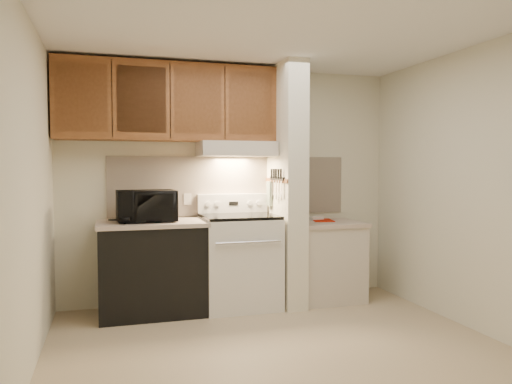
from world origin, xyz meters
name	(u,v)px	position (x,y,z in m)	size (l,w,h in m)	color
floor	(275,345)	(0.00, 0.00, 0.00)	(3.60, 3.60, 0.00)	tan
ceiling	(276,32)	(0.00, 0.00, 2.50)	(3.60, 3.60, 0.00)	white
wall_back	(231,184)	(0.00, 1.50, 1.25)	(3.60, 0.02, 2.50)	beige
wall_left	(30,194)	(-1.80, 0.00, 1.25)	(0.02, 3.00, 2.50)	beige
wall_right	(465,188)	(1.80, 0.00, 1.25)	(0.02, 3.00, 2.50)	beige
backsplash	(231,186)	(0.00, 1.49, 1.24)	(2.60, 0.02, 0.63)	#FFE4C9
range_body	(239,262)	(0.00, 1.16, 0.46)	(0.76, 0.65, 0.92)	silver
oven_window	(248,264)	(0.00, 0.84, 0.50)	(0.50, 0.01, 0.30)	black
oven_handle	(249,242)	(0.00, 0.80, 0.72)	(0.02, 0.02, 0.65)	silver
cooktop	(239,216)	(0.00, 1.16, 0.94)	(0.74, 0.64, 0.03)	black
range_backguard	(233,203)	(0.00, 1.44, 1.05)	(0.76, 0.08, 0.20)	silver
range_display	(234,203)	(0.00, 1.40, 1.05)	(0.10, 0.01, 0.04)	black
range_knob_left_outer	(208,204)	(-0.28, 1.40, 1.05)	(0.05, 0.05, 0.02)	silver
range_knob_left_inner	(217,204)	(-0.18, 1.40, 1.05)	(0.05, 0.05, 0.02)	silver
range_knob_right_inner	(250,203)	(0.18, 1.40, 1.05)	(0.05, 0.05, 0.02)	silver
range_knob_right_outer	(259,203)	(0.28, 1.40, 1.05)	(0.05, 0.05, 0.02)	silver
dishwasher_front	(152,270)	(-0.88, 1.17, 0.43)	(1.00, 0.63, 0.87)	black
left_countertop	(152,223)	(-0.88, 1.17, 0.89)	(1.04, 0.67, 0.04)	#BDA695
spoon_rest	(119,219)	(-1.18, 1.36, 0.92)	(0.21, 0.07, 0.01)	black
teal_jar	(158,218)	(-0.83, 1.06, 0.95)	(0.08, 0.08, 0.09)	#2B6D60
outlet	(188,199)	(-0.48, 1.48, 1.10)	(0.08, 0.01, 0.12)	beige
microwave	(146,206)	(-0.93, 1.15, 1.06)	(0.55, 0.37, 0.30)	black
partition_pillar	(287,185)	(0.51, 1.15, 1.25)	(0.22, 0.70, 2.50)	beige
pillar_trim	(276,180)	(0.39, 1.15, 1.30)	(0.01, 0.70, 0.04)	brown
knife_strip	(277,179)	(0.39, 1.10, 1.32)	(0.02, 0.42, 0.04)	black
knife_blade_a	(281,189)	(0.38, 0.93, 1.22)	(0.01, 0.04, 0.16)	silver
knife_handle_a	(281,174)	(0.38, 0.95, 1.37)	(0.02, 0.02, 0.10)	black
knife_blade_b	(279,190)	(0.38, 1.01, 1.21)	(0.01, 0.04, 0.18)	silver
knife_handle_b	(278,174)	(0.38, 1.02, 1.37)	(0.02, 0.02, 0.10)	black
knife_blade_c	(276,190)	(0.38, 1.09, 1.20)	(0.01, 0.04, 0.20)	silver
knife_handle_c	(276,174)	(0.38, 1.10, 1.37)	(0.02, 0.02, 0.10)	black
knife_blade_d	(274,188)	(0.38, 1.17, 1.22)	(0.01, 0.04, 0.16)	silver
knife_handle_d	(274,174)	(0.38, 1.17, 1.37)	(0.02, 0.02, 0.10)	black
knife_blade_e	(271,189)	(0.38, 1.26, 1.21)	(0.01, 0.04, 0.18)	silver
knife_handle_e	(272,173)	(0.38, 1.25, 1.37)	(0.02, 0.02, 0.10)	black
oven_mitt	(269,194)	(0.38, 1.32, 1.15)	(0.03, 0.11, 0.26)	gray
right_cab_base	(326,263)	(0.97, 1.15, 0.40)	(0.70, 0.60, 0.81)	beige
right_countertop	(327,224)	(0.97, 1.15, 0.83)	(0.74, 0.64, 0.04)	#BDA695
red_folder	(322,220)	(0.97, 1.25, 0.85)	(0.21, 0.29, 0.01)	#A91603
white_box	(316,218)	(0.92, 1.33, 0.87)	(0.15, 0.10, 0.04)	white
range_hood	(236,149)	(0.00, 1.28, 1.62)	(0.78, 0.44, 0.15)	beige
hood_lip	(241,153)	(0.00, 1.07, 1.58)	(0.78, 0.04, 0.06)	beige
upper_cabinets	(168,103)	(-0.69, 1.32, 2.08)	(2.18, 0.33, 0.77)	brown
cab_door_a	(81,97)	(-1.51, 1.17, 2.08)	(0.46, 0.01, 0.63)	brown
cab_gap_a	(112,98)	(-1.23, 1.16, 2.08)	(0.01, 0.01, 0.73)	black
cab_door_b	(142,99)	(-0.96, 1.17, 2.08)	(0.46, 0.01, 0.63)	brown
cab_gap_b	(170,100)	(-0.69, 1.16, 2.08)	(0.01, 0.01, 0.73)	black
cab_door_c	(198,102)	(-0.42, 1.17, 2.08)	(0.46, 0.01, 0.63)	brown
cab_gap_c	(225,103)	(-0.14, 1.16, 2.08)	(0.01, 0.01, 0.73)	black
cab_door_d	(251,104)	(0.13, 1.17, 2.08)	(0.46, 0.01, 0.63)	brown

